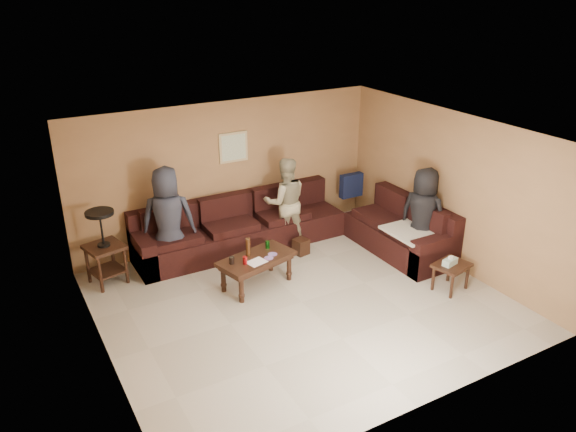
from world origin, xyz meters
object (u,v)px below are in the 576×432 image
object	(u,v)px
end_table_left	(104,246)
person_right	(423,215)
coffee_table	(256,261)
side_table_right	(451,267)
sectional_sofa	(297,232)
person_left	(168,220)
waste_bin	(301,246)
person_middle	(285,202)

from	to	relation	value
end_table_left	person_right	xyz separation A→B (m)	(4.71, -1.78, 0.18)
coffee_table	side_table_right	xyz separation A→B (m)	(2.49, -1.54, -0.04)
coffee_table	person_right	xyz separation A→B (m)	(2.75, -0.56, 0.39)
person_right	sectional_sofa	bearing A→B (deg)	26.80
sectional_sofa	person_left	world-z (taller)	person_left
end_table_left	person_right	world-z (taller)	person_right
coffee_table	end_table_left	distance (m)	2.32
person_right	waste_bin	bearing A→B (deg)	31.11
waste_bin	person_right	bearing A→B (deg)	-35.52
coffee_table	end_table_left	xyz separation A→B (m)	(-1.96, 1.21, 0.21)
end_table_left	coffee_table	bearing A→B (deg)	-31.70
end_table_left	person_middle	xyz separation A→B (m)	(3.07, -0.13, 0.16)
waste_bin	sectional_sofa	bearing A→B (deg)	80.41
sectional_sofa	waste_bin	size ratio (longest dim) A/B	17.20
person_left	person_middle	xyz separation A→B (m)	(2.06, -0.09, -0.07)
sectional_sofa	coffee_table	distance (m)	1.39
sectional_sofa	side_table_right	xyz separation A→B (m)	(1.32, -2.30, 0.05)
side_table_right	person_middle	world-z (taller)	person_middle
waste_bin	person_left	size ratio (longest dim) A/B	0.16
end_table_left	person_right	size ratio (longest dim) A/B	0.75
sectional_sofa	side_table_right	distance (m)	2.65
waste_bin	person_right	size ratio (longest dim) A/B	0.17
person_left	person_middle	world-z (taller)	person_left
side_table_right	person_left	distance (m)	4.40
end_table_left	waste_bin	size ratio (longest dim) A/B	4.43
side_table_right	person_left	bearing A→B (deg)	141.71
side_table_right	end_table_left	bearing A→B (deg)	148.25
sectional_sofa	person_right	size ratio (longest dim) A/B	2.89
end_table_left	person_middle	size ratio (longest dim) A/B	0.76
end_table_left	waste_bin	xyz separation A→B (m)	(3.10, -0.62, -0.49)
person_left	person_middle	bearing A→B (deg)	-161.97
end_table_left	person_left	distance (m)	1.04
side_table_right	person_right	bearing A→B (deg)	74.84
sectional_sofa	waste_bin	world-z (taller)	sectional_sofa
end_table_left	side_table_right	size ratio (longest dim) A/B	2.00
side_table_right	person_middle	bearing A→B (deg)	117.74
side_table_right	waste_bin	world-z (taller)	side_table_right
coffee_table	person_middle	xyz separation A→B (m)	(1.11, 1.08, 0.38)
waste_bin	person_right	world-z (taller)	person_right
coffee_table	person_right	bearing A→B (deg)	-11.60
side_table_right	person_right	distance (m)	1.10
waste_bin	person_middle	size ratio (longest dim) A/B	0.17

